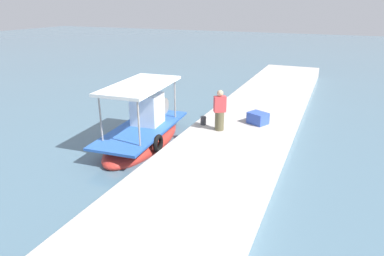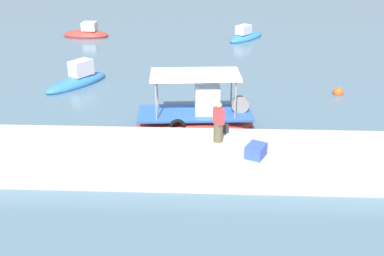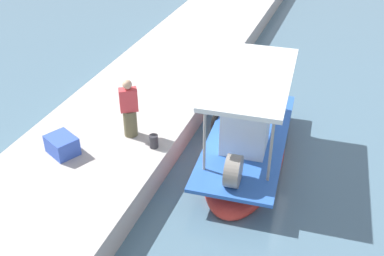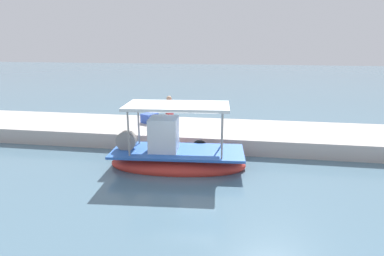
% 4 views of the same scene
% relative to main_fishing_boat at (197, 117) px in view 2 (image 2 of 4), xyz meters
% --- Properties ---
extents(ground_plane, '(120.00, 120.00, 0.00)m').
position_rel_main_fishing_boat_xyz_m(ground_plane, '(-0.51, -0.03, -0.49)').
color(ground_plane, slate).
extents(dock_quay, '(36.00, 4.07, 0.73)m').
position_rel_main_fishing_boat_xyz_m(dock_quay, '(-0.51, -3.82, -0.12)').
color(dock_quay, '#B5AEA8').
rests_on(dock_quay, ground_plane).
extents(main_fishing_boat, '(5.63, 2.52, 2.94)m').
position_rel_main_fishing_boat_xyz_m(main_fishing_boat, '(0.00, 0.00, 0.00)').
color(main_fishing_boat, red).
rests_on(main_fishing_boat, ground_plane).
extents(fisherman_near_bollard, '(0.51, 0.54, 1.68)m').
position_rel_main_fishing_boat_xyz_m(fisherman_near_bollard, '(0.95, -3.05, 1.00)').
color(fisherman_near_bollard, brown).
rests_on(fisherman_near_bollard, dock_quay).
extents(mooring_bollard, '(0.24, 0.24, 0.36)m').
position_rel_main_fishing_boat_xyz_m(mooring_bollard, '(1.28, -2.21, 0.42)').
color(mooring_bollard, '#2D2D33').
rests_on(mooring_bollard, dock_quay).
extents(cargo_crate, '(0.90, 0.97, 0.49)m').
position_rel_main_fishing_boat_xyz_m(cargo_crate, '(2.34, -4.33, 0.49)').
color(cargo_crate, '#3555BB').
rests_on(cargo_crate, dock_quay).
extents(marker_buoy, '(0.59, 0.59, 0.59)m').
position_rel_main_fishing_boat_xyz_m(marker_buoy, '(7.72, 4.73, -0.37)').
color(marker_buoy, '#E55520').
rests_on(marker_buoy, ground_plane).
extents(moored_boat_near, '(3.89, 1.95, 1.47)m').
position_rel_main_fishing_boat_xyz_m(moored_boat_near, '(-9.85, 18.10, -0.24)').
color(moored_boat_near, '#BE372F').
rests_on(moored_boat_near, ground_plane).
extents(moored_boat_mid, '(3.55, 4.35, 1.65)m').
position_rel_main_fishing_boat_xyz_m(moored_boat_mid, '(-7.22, 5.73, -0.21)').
color(moored_boat_mid, '#3175C1').
rests_on(moored_boat_mid, ground_plane).
extents(moored_boat_far, '(3.61, 4.07, 1.44)m').
position_rel_main_fishing_boat_xyz_m(moored_boat_far, '(3.42, 17.77, -0.26)').
color(moored_boat_far, '#2F7CC4').
rests_on(moored_boat_far, ground_plane).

